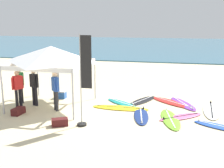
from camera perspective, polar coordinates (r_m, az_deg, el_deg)
ground_plane at (r=12.36m, az=-2.09°, el=-5.28°), size 80.00×80.00×0.00m
sea at (r=44.12m, az=8.79°, el=7.81°), size 80.00×36.00×0.10m
canopy_tent at (r=12.69m, az=-12.30°, el=5.98°), size 3.21×3.21×2.75m
surfboard_white at (r=12.92m, az=19.66°, el=-5.07°), size 0.88×2.60×0.19m
surfboard_yellow at (r=12.50m, az=1.73°, el=-4.89°), size 2.54×0.70×0.19m
surfboard_pink at (r=11.71m, az=13.85°, el=-6.52°), size 1.95×1.67×0.19m
surfboard_red at (r=13.58m, az=12.34°, el=-3.73°), size 2.39×2.13×0.19m
surfboard_black at (r=13.67m, az=6.22°, el=-3.39°), size 1.45×2.15×0.19m
surfboard_navy at (r=11.55m, az=5.98°, el=-6.47°), size 0.91×2.24×0.19m
surfboard_blue at (r=11.10m, az=21.20°, el=-8.12°), size 2.01×1.33×0.19m
surfboard_lime at (r=11.37m, az=11.81°, el=-7.01°), size 1.09×2.48×0.19m
surfboard_teal at (r=13.21m, az=2.04°, el=-3.90°), size 1.88×1.63×0.19m
surfboard_purple at (r=13.53m, az=14.33°, el=-3.91°), size 1.50×2.28×0.19m
person_grey at (r=13.52m, az=-11.39°, el=0.41°), size 0.40×0.45×1.71m
person_blue at (r=12.25m, az=-11.48°, el=-0.89°), size 0.42×0.41×1.71m
person_green at (r=13.82m, az=-18.30°, el=0.27°), size 0.50×0.36×1.71m
person_red at (r=12.99m, az=-18.69°, el=-0.53°), size 0.38×0.47×1.71m
person_black at (r=13.20m, az=-15.61°, el=-0.13°), size 0.51×0.35×1.71m
banner_flag at (r=10.14m, az=-5.78°, el=-0.16°), size 0.60×0.36×3.40m
gear_bag_near_tent at (r=12.37m, az=-18.61°, el=-5.27°), size 0.37×0.63×0.28m
gear_bag_by_pole at (r=10.68m, az=-10.63°, el=-7.68°), size 0.68×0.56×0.28m
cooler_box at (r=14.32m, az=-10.36°, el=-2.11°), size 0.50×0.36×0.39m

